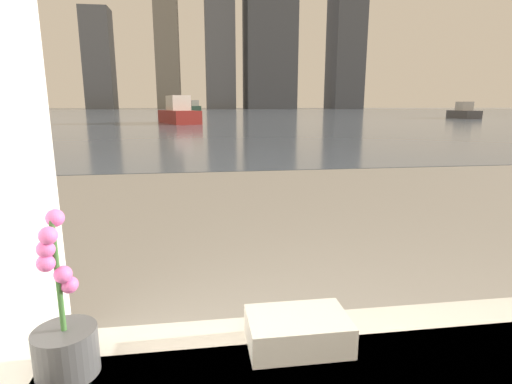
# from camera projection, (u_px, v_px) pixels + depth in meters

# --- Properties ---
(potted_orchid) EXTENTS (0.14, 0.14, 0.39)m
(potted_orchid) POSITION_uv_depth(u_px,v_px,m) (65.00, 338.00, 0.90)
(potted_orchid) COLOR #4C4C4C
(potted_orchid) RESTS_ON bathtub
(towel_stack) EXTENTS (0.26, 0.17, 0.08)m
(towel_stack) POSITION_uv_depth(u_px,v_px,m) (298.00, 331.00, 1.02)
(towel_stack) COLOR silver
(towel_stack) RESTS_ON bathtub
(harbor_water) EXTENTS (180.00, 110.00, 0.01)m
(harbor_water) POSITION_uv_depth(u_px,v_px,m) (200.00, 113.00, 60.15)
(harbor_water) COLOR slate
(harbor_water) RESTS_ON ground_plane
(harbor_boat_0) EXTENTS (1.84, 3.90, 1.41)m
(harbor_boat_0) POSITION_uv_depth(u_px,v_px,m) (464.00, 112.00, 34.56)
(harbor_boat_0) COLOR #4C4C51
(harbor_boat_0) RESTS_ON harbor_water
(harbor_boat_1) EXTENTS (2.27, 5.45, 1.99)m
(harbor_boat_1) POSITION_uv_depth(u_px,v_px,m) (195.00, 107.00, 74.47)
(harbor_boat_1) COLOR #335647
(harbor_boat_1) RESTS_ON harbor_water
(harbor_boat_2) EXTENTS (2.89, 4.81, 1.71)m
(harbor_boat_2) POSITION_uv_depth(u_px,v_px,m) (179.00, 114.00, 24.93)
(harbor_boat_2) COLOR maroon
(harbor_boat_2) RESTS_ON harbor_water
(harbor_boat_3) EXTENTS (2.07, 4.82, 1.76)m
(harbor_boat_3) POSITION_uv_depth(u_px,v_px,m) (3.00, 109.00, 49.42)
(harbor_boat_3) COLOR #4C4C51
(harbor_boat_3) RESTS_ON harbor_water
(skyline_tower_1) EXTENTS (7.32, 7.10, 26.23)m
(skyline_tower_1) POSITION_uv_depth(u_px,v_px,m) (99.00, 60.00, 107.81)
(skyline_tower_1) COLOR slate
(skyline_tower_1) RESTS_ON ground_plane
(skyline_tower_3) EXTENTS (7.99, 9.77, 33.63)m
(skyline_tower_3) POSITION_uv_depth(u_px,v_px,m) (220.00, 48.00, 111.59)
(skyline_tower_3) COLOR slate
(skyline_tower_3) RESTS_ON ground_plane
(skyline_tower_5) EXTENTS (8.64, 10.80, 52.65)m
(skyline_tower_5) POSITION_uv_depth(u_px,v_px,m) (347.00, 15.00, 114.68)
(skyline_tower_5) COLOR #4C515B
(skyline_tower_5) RESTS_ON ground_plane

